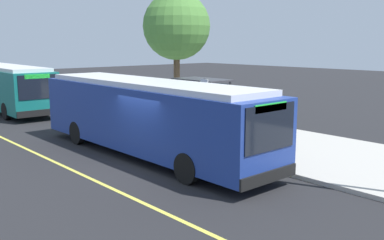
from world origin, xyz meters
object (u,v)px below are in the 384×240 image
(pedestrian_commuter, at_px, (179,111))
(transit_bus_second, at_px, (7,86))
(waiting_bench, at_px, (202,118))
(transit_bus_main, at_px, (147,115))
(route_sign_post, at_px, (204,103))

(pedestrian_commuter, bearing_deg, transit_bus_second, -164.02)
(transit_bus_second, distance_m, waiting_bench, 14.10)
(transit_bus_main, relative_size, waiting_bench, 7.61)
(transit_bus_main, relative_size, route_sign_post, 4.35)
(transit_bus_main, xyz_separation_m, transit_bus_second, (-15.29, -0.07, -0.00))
(transit_bus_second, distance_m, route_sign_post, 16.26)
(route_sign_post, bearing_deg, transit_bus_second, -171.58)
(waiting_bench, height_order, pedestrian_commuter, pedestrian_commuter)
(waiting_bench, bearing_deg, pedestrian_commuter, -102.45)
(transit_bus_main, relative_size, transit_bus_second, 1.12)
(transit_bus_main, bearing_deg, waiting_bench, 113.53)
(transit_bus_main, relative_size, pedestrian_commuter, 7.20)
(route_sign_post, relative_size, pedestrian_commuter, 1.66)
(transit_bus_main, xyz_separation_m, pedestrian_commuter, (-2.43, 3.62, -0.50))
(route_sign_post, bearing_deg, transit_bus_main, -108.75)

